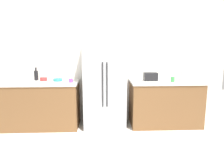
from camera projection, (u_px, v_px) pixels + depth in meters
name	position (u px, v px, depth m)	size (l,w,h in m)	color
ground_plane	(118.00, 166.00, 2.95)	(9.71, 9.71, 0.00)	beige
kitchen_back_panel	(112.00, 50.00, 4.55)	(4.85, 0.10, 3.05)	silver
counter_left	(38.00, 105.00, 4.30)	(1.63, 0.68, 0.92)	brown
counter_right	(165.00, 103.00, 4.41)	(1.43, 0.68, 0.92)	brown
refrigerator	(105.00, 82.00, 4.27)	(0.82, 0.67, 1.83)	#B2B5BA
toaster	(151.00, 77.00, 4.33)	(0.27, 0.17, 0.17)	black
rice_cooker	(187.00, 73.00, 4.37)	(0.28, 0.28, 0.31)	silver
bottle_a	(36.00, 75.00, 4.38)	(0.08, 0.08, 0.26)	black
cup_a	(173.00, 79.00, 4.20)	(0.07, 0.07, 0.10)	green
cup_b	(71.00, 81.00, 4.14)	(0.07, 0.07, 0.07)	purple
bowl_a	(44.00, 79.00, 4.33)	(0.15, 0.15, 0.07)	red
bowl_b	(58.00, 80.00, 4.30)	(0.18, 0.18, 0.05)	teal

